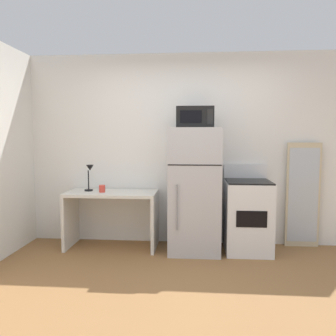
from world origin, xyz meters
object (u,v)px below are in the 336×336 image
Objects in this scene: coffee_mug at (102,189)px; oven_range at (248,216)px; desk at (112,208)px; microwave at (195,117)px; desk_lamp at (90,173)px; refrigerator at (195,190)px; leaning_mirror at (303,195)px.

oven_range is (1.89, 0.03, -0.33)m from coffee_mug.
desk is 2.58× the size of microwave.
refrigerator is at bearing -3.05° from desk_lamp.
microwave is (1.09, -0.06, 1.19)m from desk.
leaning_mirror is (2.54, 0.24, 0.17)m from desk.
leaning_mirror reaches higher than oven_range.
leaning_mirror is at bearing 18.52° from oven_range.
refrigerator is at bearing -2.20° from desk.
leaning_mirror is at bearing 11.80° from microwave.
coffee_mug is 0.21× the size of microwave.
oven_range is at bearing 1.00° from coffee_mug.
refrigerator is 0.92m from microwave.
leaning_mirror is (2.84, 0.21, -0.29)m from desk_lamp.
coffee_mug is 0.09× the size of oven_range.
desk_lamp is 0.25× the size of leaning_mirror.
refrigerator is at bearing -177.88° from oven_range.
oven_range is at bearing 3.89° from microwave.
refrigerator is (1.40, -0.07, -0.20)m from desk_lamp.
refrigerator is at bearing 90.31° from microwave.
desk is at bearing 179.45° from oven_range.
desk is at bearing 176.69° from microwave.
microwave is at bearing -0.63° from coffee_mug.
desk is 1.78m from oven_range.
refrigerator is 1.13× the size of leaning_mirror.
refrigerator is 0.76m from oven_range.
microwave reaches higher than refrigerator.
leaning_mirror is (1.44, 0.28, -0.09)m from refrigerator.
leaning_mirror is (2.65, 0.29, -0.10)m from coffee_mug.
desk is 1.08× the size of oven_range.
desk_lamp is at bearing -175.86° from leaning_mirror.
microwave is at bearing -89.69° from refrigerator.
desk_lamp is 3.72× the size of coffee_mug.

